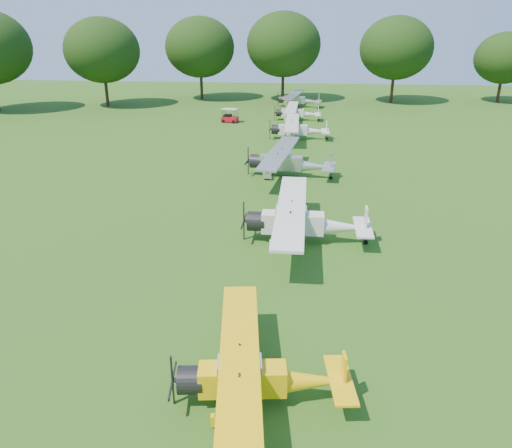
{
  "coord_description": "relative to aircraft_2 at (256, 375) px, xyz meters",
  "views": [
    {
      "loc": [
        1.75,
        -22.06,
        11.42
      ],
      "look_at": [
        -0.73,
        2.37,
        1.4
      ],
      "focal_mm": 35.0,
      "sensor_mm": 36.0,
      "label": 1
    }
  ],
  "objects": [
    {
      "name": "aircraft_2",
      "position": [
        0.0,
        0.0,
        0.0
      ],
      "size": [
        5.84,
        9.27,
        1.82
      ],
      "rotation": [
        0.0,
        0.0,
        0.13
      ],
      "color": "yellow",
      "rests_on": "ground"
    },
    {
      "name": "aircraft_3",
      "position": [
        1.26,
        12.82,
        0.24
      ],
      "size": [
        7.11,
        11.28,
        2.23
      ],
      "rotation": [
        0.0,
        0.0,
        -0.0
      ],
      "color": "silver",
      "rests_on": "ground"
    },
    {
      "name": "aircraft_4",
      "position": [
        -0.09,
        25.33,
        0.21
      ],
      "size": [
        7.01,
        11.14,
        2.19
      ],
      "rotation": [
        0.0,
        0.0,
        -0.12
      ],
      "color": "#B9B9BE",
      "rests_on": "ground"
    },
    {
      "name": "aircraft_6",
      "position": [
        -0.07,
        49.46,
        -0.01
      ],
      "size": [
        5.72,
        9.09,
        1.8
      ],
      "rotation": [
        0.0,
        0.0,
        -0.02
      ],
      "color": "silver",
      "rests_on": "ground"
    },
    {
      "name": "aircraft_5",
      "position": [
        0.35,
        38.88,
        0.08
      ],
      "size": [
        6.23,
        9.9,
        1.96
      ],
      "rotation": [
        0.0,
        0.0,
        0.02
      ],
      "color": "silver",
      "rests_on": "ground"
    },
    {
      "name": "tree_belt",
      "position": [
        3.1,
        9.53,
        6.96
      ],
      "size": [
        137.36,
        130.27,
        14.52
      ],
      "color": "#331E13",
      "rests_on": "ground"
    },
    {
      "name": "golf_cart",
      "position": [
        -8.05,
        47.39,
        -0.52
      ],
      "size": [
        2.11,
        1.53,
        1.64
      ],
      "rotation": [
        0.0,
        0.0,
        -0.2
      ],
      "color": "red",
      "rests_on": "ground"
    },
    {
      "name": "aircraft_7",
      "position": [
        -0.1,
        59.8,
        0.09
      ],
      "size": [
        6.37,
        10.1,
        1.98
      ],
      "rotation": [
        0.0,
        0.0,
        -0.15
      ],
      "color": "#B9B9BE",
      "rests_on": "ground"
    },
    {
      "name": "ground",
      "position": [
        -0.47,
        9.37,
        -1.06
      ],
      "size": [
        160.0,
        160.0,
        0.0
      ],
      "primitive_type": "plane",
      "color": "#2D5615",
      "rests_on": "ground"
    }
  ]
}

